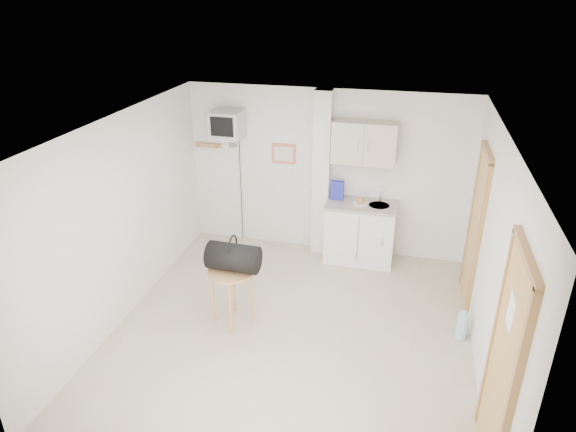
% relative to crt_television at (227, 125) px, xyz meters
% --- Properties ---
extents(ground, '(4.50, 4.50, 0.00)m').
position_rel_crt_television_xyz_m(ground, '(1.45, -2.02, -1.94)').
color(ground, '#B5A892').
rests_on(ground, ground).
extents(room_envelope, '(4.24, 4.54, 2.55)m').
position_rel_crt_television_xyz_m(room_envelope, '(1.69, -1.93, -0.40)').
color(room_envelope, white).
rests_on(room_envelope, ground).
extents(kitchenette, '(1.03, 0.58, 2.10)m').
position_rel_crt_television_xyz_m(kitchenette, '(2.02, -0.02, -1.13)').
color(kitchenette, white).
rests_on(kitchenette, ground).
extents(crt_television, '(0.44, 0.45, 2.15)m').
position_rel_crt_television_xyz_m(crt_television, '(0.00, 0.00, 0.00)').
color(crt_television, slate).
rests_on(crt_television, ground).
extents(round_table, '(0.56, 0.56, 0.73)m').
position_rel_crt_television_xyz_m(round_table, '(0.70, -1.99, -1.32)').
color(round_table, tan).
rests_on(round_table, ground).
extents(duffel_bag, '(0.63, 0.36, 0.45)m').
position_rel_crt_television_xyz_m(duffel_bag, '(0.74, -1.97, -1.03)').
color(duffel_bag, black).
rests_on(duffel_bag, round_table).
extents(water_bottle, '(0.13, 0.13, 0.38)m').
position_rel_crt_television_xyz_m(water_bottle, '(3.43, -1.66, -1.76)').
color(water_bottle, '#A4CDDC').
rests_on(water_bottle, ground).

